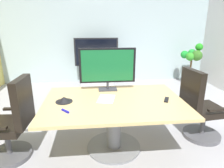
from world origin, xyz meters
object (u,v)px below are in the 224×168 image
object	(u,v)px
office_chair_left	(13,126)
remote_control	(166,100)
tv_monitor	(107,67)
office_chair_right	(199,110)
wall_display_unit	(97,69)
conference_phone	(64,100)
conference_table	(114,113)
potted_plant	(192,63)

from	to	relation	value
office_chair_left	remote_control	size ratio (longest dim) A/B	6.41
tv_monitor	office_chair_right	bearing A→B (deg)	-13.04
office_chair_left	tv_monitor	world-z (taller)	tv_monitor
office_chair_left	wall_display_unit	world-z (taller)	wall_display_unit
tv_monitor	conference_phone	world-z (taller)	tv_monitor
conference_table	conference_phone	bearing A→B (deg)	178.49
potted_plant	conference_phone	size ratio (longest dim) A/B	5.27
conference_table	potted_plant	world-z (taller)	potted_plant
office_chair_left	conference_phone	size ratio (longest dim) A/B	4.95
office_chair_right	conference_table	bearing A→B (deg)	89.48
tv_monitor	conference_phone	xyz separation A→B (m)	(-0.61, -0.43, -0.33)
office_chair_left	conference_phone	bearing A→B (deg)	100.54
wall_display_unit	potted_plant	xyz separation A→B (m)	(2.66, -0.29, 0.18)
conference_table	remote_control	xyz separation A→B (m)	(0.70, -0.07, 0.19)
office_chair_left	office_chair_right	size ratio (longest dim) A/B	1.00
office_chair_right	potted_plant	size ratio (longest dim) A/B	0.94
tv_monitor	wall_display_unit	size ratio (longest dim) A/B	0.64
conference_table	office_chair_right	xyz separation A→B (m)	(1.31, 0.14, -0.09)
office_chair_left	remote_control	world-z (taller)	office_chair_left
conference_phone	office_chair_right	bearing A→B (deg)	3.45
conference_table	tv_monitor	world-z (taller)	tv_monitor
office_chair_left	potted_plant	xyz separation A→B (m)	(3.81, 2.84, 0.16)
potted_plant	remote_control	distance (m)	3.37
office_chair_right	wall_display_unit	world-z (taller)	wall_display_unit
wall_display_unit	conference_phone	bearing A→B (deg)	-99.30
tv_monitor	conference_phone	size ratio (longest dim) A/B	3.82
tv_monitor	potted_plant	xyz separation A→B (m)	(2.55, 2.33, -0.47)
conference_phone	remote_control	distance (m)	1.35
conference_table	potted_plant	bearing A→B (deg)	47.93
conference_phone	remote_control	world-z (taller)	conference_phone
wall_display_unit	potted_plant	bearing A→B (deg)	-6.17
tv_monitor	potted_plant	size ratio (longest dim) A/B	0.72
wall_display_unit	conference_table	bearing A→B (deg)	-87.12
tv_monitor	potted_plant	distance (m)	3.48
conference_phone	wall_display_unit	bearing A→B (deg)	80.70
tv_monitor	wall_display_unit	bearing A→B (deg)	92.34
conference_table	tv_monitor	distance (m)	0.70
office_chair_left	conference_phone	distance (m)	0.73
office_chair_left	potted_plant	world-z (taller)	potted_plant
office_chair_right	tv_monitor	world-z (taller)	tv_monitor
wall_display_unit	conference_phone	distance (m)	3.10
tv_monitor	wall_display_unit	world-z (taller)	tv_monitor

